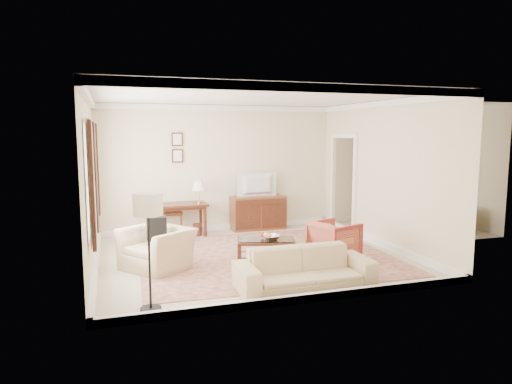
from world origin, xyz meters
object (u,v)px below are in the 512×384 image
tv (258,177)px  striped_armchair (334,238)px  club_armchair (157,242)px  sideboard (258,213)px  sofa (305,262)px  writing_desk (177,209)px  coffee_table (266,244)px

tv → striped_armchair: 3.00m
club_armchair → sideboard: bearing=97.6°
sideboard → tv: tv is taller
sofa → striped_armchair: bearing=49.1°
writing_desk → sideboard: sideboard is taller
tv → striped_armchair: size_ratio=1.19×
coffee_table → striped_armchair: (1.25, -0.16, 0.06)m
sideboard → tv: size_ratio=1.41×
striped_armchair → sideboard: bearing=-8.5°
striped_armchair → club_armchair: 3.13m
tv → club_armchair: tv is taller
sofa → tv: bearing=81.7°
writing_desk → sideboard: 1.95m
sideboard → tv: (0.00, -0.02, 0.84)m
tv → coffee_table: 2.92m
writing_desk → striped_armchair: bearing=-47.7°
coffee_table → sofa: 1.47m
sideboard → coffee_table: 2.79m
coffee_table → sideboard: bearing=74.9°
sideboard → tv: bearing=-90.0°
tv → coffee_table: tv is taller
tv → coffee_table: (-0.73, -2.67, -0.91)m
striped_armchair → sofa: size_ratio=0.38×
striped_armchair → tv: bearing=-8.5°
writing_desk → coffee_table: size_ratio=1.18×
writing_desk → coffee_table: writing_desk is taller
coffee_table → club_armchair: bearing=174.2°
writing_desk → club_armchair: size_ratio=1.25×
writing_desk → club_armchair: 2.44m
writing_desk → sideboard: bearing=4.6°
writing_desk → striped_armchair: size_ratio=1.74×
coffee_table → club_armchair: (-1.86, 0.19, 0.14)m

